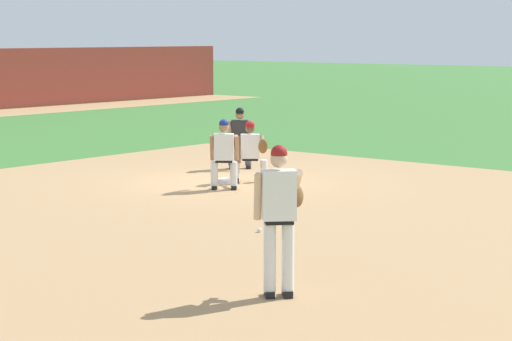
% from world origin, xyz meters
% --- Properties ---
extents(ground_plane, '(160.00, 160.00, 0.00)m').
position_xyz_m(ground_plane, '(0.00, 0.00, 0.00)').
color(ground_plane, '#3D7533').
extents(infield_dirt_patch, '(18.00, 18.00, 0.01)m').
position_xyz_m(infield_dirt_patch, '(-3.36, -3.34, 0.00)').
color(infield_dirt_patch, tan).
rests_on(infield_dirt_patch, ground).
extents(first_base_bag, '(0.38, 0.38, 0.09)m').
position_xyz_m(first_base_bag, '(0.00, 0.00, 0.04)').
color(first_base_bag, white).
rests_on(first_base_bag, ground).
extents(baseball, '(0.07, 0.07, 0.07)m').
position_xyz_m(baseball, '(-3.74, -3.96, 0.04)').
color(baseball, white).
rests_on(baseball, ground).
extents(pitcher, '(0.85, 0.55, 1.86)m').
position_xyz_m(pitcher, '(-6.69, -6.67, 1.06)').
color(pitcher, black).
rests_on(pitcher, ground).
extents(first_baseman, '(0.76, 1.08, 1.34)m').
position_xyz_m(first_baseman, '(0.42, -0.35, 0.73)').
color(first_baseman, black).
rests_on(first_baseman, ground).
extents(baserunner, '(0.66, 0.68, 1.46)m').
position_xyz_m(baserunner, '(-0.72, -0.57, 0.79)').
color(baserunner, black).
rests_on(baserunner, ground).
extents(umpire, '(0.67, 0.68, 1.46)m').
position_xyz_m(umpire, '(2.00, 1.30, 0.79)').
color(umpire, black).
rests_on(umpire, ground).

